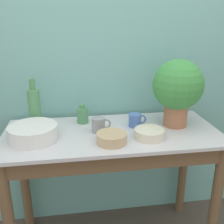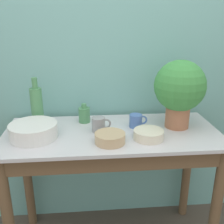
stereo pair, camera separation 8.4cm
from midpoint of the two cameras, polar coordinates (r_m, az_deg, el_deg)
wall_back at (r=1.74m, az=0.43°, el=11.94°), size 6.00×0.05×2.40m
counter_table at (r=1.59m, az=1.62°, el=-10.64°), size 1.25×0.55×0.82m
potted_plant at (r=1.58m, az=16.01°, el=4.90°), size 0.30×0.30×0.40m
bowl_wash_large at (r=1.48m, az=-15.17°, el=-3.96°), size 0.26×0.26×0.08m
bottle_tall at (r=1.64m, az=-14.64°, el=1.39°), size 0.07×0.07×0.29m
bottle_short at (r=1.65m, az=-4.61°, el=-0.56°), size 0.07×0.07×0.12m
mug_grey at (r=1.51m, az=-1.25°, el=-2.76°), size 0.11×0.08×0.09m
mug_blue at (r=1.58m, az=6.81°, el=-1.93°), size 0.11×0.08×0.08m
bowl_small_cream at (r=1.44m, az=9.63°, el=-4.87°), size 0.16×0.16×0.05m
bowl_small_tan at (r=1.38m, az=1.32°, el=-5.68°), size 0.16×0.16×0.05m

